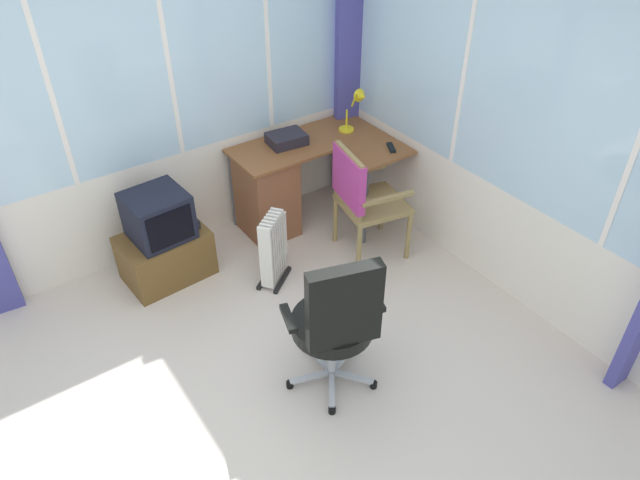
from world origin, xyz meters
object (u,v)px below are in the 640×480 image
paper_tray (287,139)px  tv_on_stand (163,241)px  space_heater (274,247)px  tv_remote (391,148)px  wooden_armchair (359,192)px  office_chair (337,319)px  desk_lamp (358,104)px  desk (274,188)px

paper_tray → tv_on_stand: bearing=-173.6°
space_heater → tv_remote: bearing=3.9°
wooden_armchair → office_chair: bearing=-133.0°
tv_remote → wooden_armchair: bearing=-130.5°
desk_lamp → paper_tray: bearing=167.8°
paper_tray → wooden_armchair: bearing=-76.7°
wooden_armchair → space_heater: size_ratio=1.62×
desk_lamp → tv_on_stand: size_ratio=0.49×
paper_tray → space_heater: size_ratio=0.51×
paper_tray → desk: bearing=-160.6°
desk → space_heater: desk is taller
desk_lamp → wooden_armchair: (-0.45, -0.61, -0.38)m
office_chair → desk: bearing=70.9°
wooden_armchair → desk_lamp: bearing=53.8°
desk_lamp → space_heater: bearing=-156.6°
desk → desk_lamp: desk_lamp is taller
paper_tray → tv_remote: bearing=-40.6°
paper_tray → wooden_armchair: (0.18, -0.75, -0.18)m
paper_tray → wooden_armchair: wooden_armchair is taller
space_heater → desk: bearing=58.4°
desk_lamp → tv_remote: (0.02, -0.42, -0.23)m
desk → wooden_armchair: bearing=-62.5°
desk → desk_lamp: size_ratio=3.48×
office_chair → tv_remote: bearing=40.4°
office_chair → tv_on_stand: 1.71m
tv_remote → office_chair: bearing=-112.2°
tv_remote → tv_on_stand: size_ratio=0.20×
desk_lamp → paper_tray: (-0.63, 0.14, -0.19)m
desk_lamp → office_chair: size_ratio=0.35×
wooden_armchair → space_heater: wooden_armchair is taller
desk_lamp → wooden_armchair: size_ratio=0.39×
tv_remote → tv_on_stand: bearing=-165.5°
desk → wooden_armchair: (0.36, -0.69, 0.19)m
desk → tv_on_stand: tv_on_stand is taller
desk_lamp → tv_on_stand: (-1.83, 0.00, -0.64)m
desk → tv_on_stand: (-1.02, -0.07, -0.07)m
tv_remote → tv_on_stand: 1.94m
office_chair → space_heater: bearing=78.1°
desk → office_chair: bearing=-109.1°
paper_tray → office_chair: size_ratio=0.28×
tv_on_stand → space_heater: 0.84m
desk → wooden_armchair: wooden_armchair is taller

